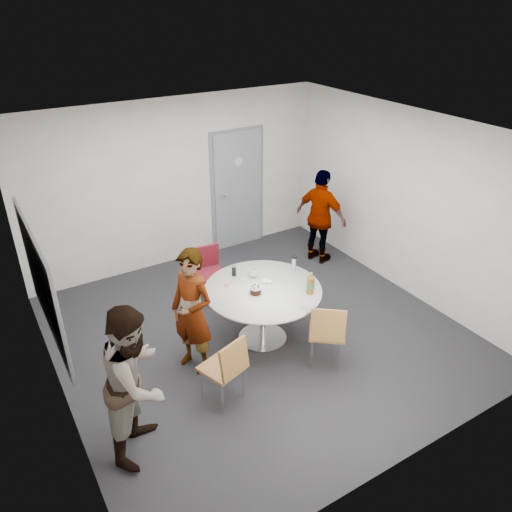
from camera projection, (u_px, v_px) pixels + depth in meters
floor at (258, 333)px, 6.72m from camera, size 5.00×5.00×0.00m
ceiling at (259, 133)px, 5.45m from camera, size 5.00×5.00×0.00m
wall_back at (177, 183)px, 7.97m from camera, size 5.00×0.00×5.00m
wall_left at (44, 302)px, 4.94m from camera, size 0.00×5.00×5.00m
wall_right at (405, 203)px, 7.23m from camera, size 0.00×5.00×5.00m
wall_front at (413, 357)px, 4.20m from camera, size 5.00×0.00×5.00m
door at (238, 190)px, 8.61m from camera, size 1.02×0.17×2.12m
whiteboard at (42, 284)px, 5.06m from camera, size 0.04×1.90×1.25m
table at (264, 296)px, 6.31m from camera, size 1.48×1.48×1.06m
chair_near_left at (227, 365)px, 5.36m from camera, size 0.51×0.54×0.85m
chair_near_right at (327, 330)px, 5.88m from camera, size 0.61×0.62×0.89m
chair_far at (209, 267)px, 7.30m from camera, size 0.44×0.47×0.82m
person_main at (192, 312)px, 5.76m from camera, size 0.58×0.68×1.59m
person_left at (136, 381)px, 4.70m from camera, size 1.00×1.02×1.66m
person_right at (321, 217)px, 8.16m from camera, size 0.67×1.01×1.59m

